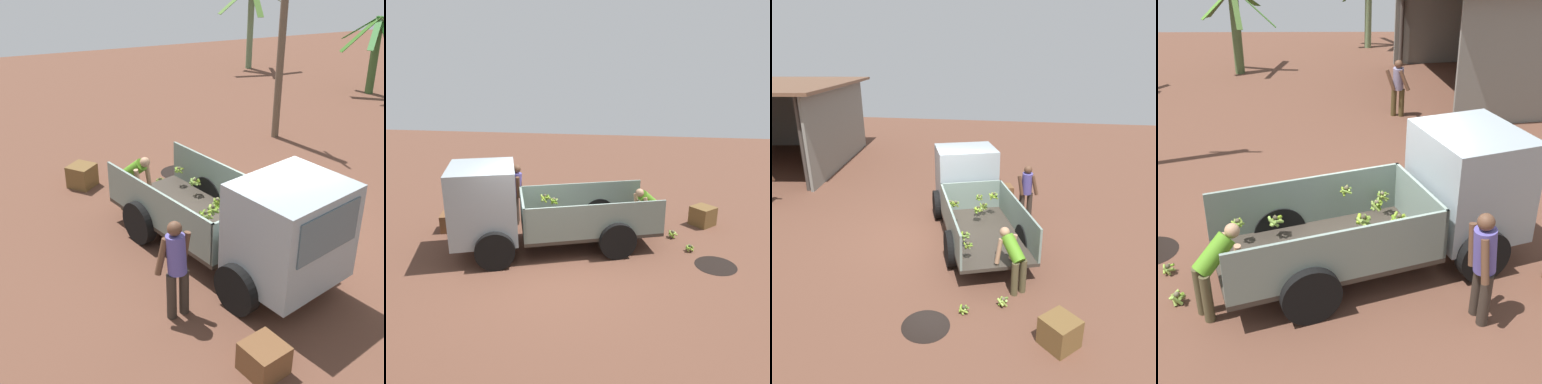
{
  "view_description": "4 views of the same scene",
  "coord_description": "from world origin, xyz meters",
  "views": [
    {
      "loc": [
        7.79,
        -4.09,
        5.61
      ],
      "look_at": [
        -0.19,
        -1.23,
        1.26
      ],
      "focal_mm": 50.0,
      "sensor_mm": 36.0,
      "label": 1
    },
    {
      "loc": [
        -1.8,
        7.29,
        4.0
      ],
      "look_at": [
        -0.4,
        -1.46,
        1.18
      ],
      "focal_mm": 35.0,
      "sensor_mm": 36.0,
      "label": 2
    },
    {
      "loc": [
        -8.92,
        -1.97,
        4.69
      ],
      "look_at": [
        0.44,
        -0.37,
        1.11
      ],
      "focal_mm": 35.0,
      "sensor_mm": 36.0,
      "label": 3
    },
    {
      "loc": [
        -0.39,
        -7.77,
        4.97
      ],
      "look_at": [
        -0.32,
        -0.52,
        1.18
      ],
      "focal_mm": 50.0,
      "sensor_mm": 36.0,
      "label": 4
    }
  ],
  "objects": [
    {
      "name": "ground",
      "position": [
        0.0,
        0.0,
        0.0
      ],
      "size": [
        36.0,
        36.0,
        0.0
      ],
      "primitive_type": "plane",
      "color": "brown"
    },
    {
      "name": "banana_bunch_on_ground_0",
      "position": [
        -3.13,
        -0.98,
        0.1
      ],
      "size": [
        0.21,
        0.21,
        0.17
      ],
      "color": "#433C2B",
      "rests_on": "ground"
    },
    {
      "name": "person_worker_loading",
      "position": [
        -2.16,
        -1.84,
        0.75
      ],
      "size": [
        0.74,
        0.72,
        1.28
      ],
      "rotation": [
        0.0,
        0.0,
        0.7
      ],
      "color": "#4D452C",
      "rests_on": "ground"
    },
    {
      "name": "banana_bunch_on_ground_1",
      "position": [
        -2.79,
        -1.7,
        0.11
      ],
      "size": [
        0.24,
        0.23,
        0.2
      ],
      "color": "brown",
      "rests_on": "ground"
    },
    {
      "name": "wooden_crate_1",
      "position": [
        2.96,
        -1.31,
        0.23
      ],
      "size": [
        0.69,
        0.69,
        0.46
      ],
      "primitive_type": "cube",
      "rotation": [
        0.0,
        0.0,
        5.02
      ],
      "color": "brown",
      "rests_on": "ground"
    },
    {
      "name": "wooden_crate_0",
      "position": [
        -3.67,
        -2.71,
        0.26
      ],
      "size": [
        0.77,
        0.77,
        0.52
      ],
      "primitive_type": "cube",
      "rotation": [
        0.0,
        0.0,
        5.5
      ],
      "color": "brown",
      "rests_on": "ground"
    },
    {
      "name": "mud_patch_0",
      "position": [
        -3.61,
        -0.35,
        0.0
      ],
      "size": [
        0.89,
        0.89,
        0.01
      ],
      "primitive_type": "cylinder",
      "color": "black",
      "rests_on": "ground"
    },
    {
      "name": "person_foreground_visitor",
      "position": [
        1.4,
        -2.05,
        0.92
      ],
      "size": [
        0.41,
        0.64,
        1.66
      ],
      "rotation": [
        0.0,
        0.0,
        3.37
      ],
      "color": "#332A23",
      "rests_on": "ground"
    },
    {
      "name": "cargo_truck",
      "position": [
        1.08,
        -0.41,
        1.06
      ],
      "size": [
        5.02,
        3.21,
        2.06
      ],
      "rotation": [
        0.0,
        0.0,
        0.35
      ],
      "color": "#383028",
      "rests_on": "ground"
    }
  ]
}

